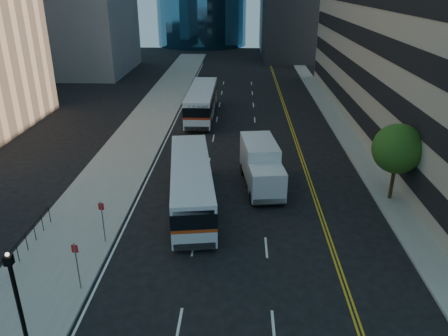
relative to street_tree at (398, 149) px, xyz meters
name	(u,v)px	position (x,y,z in m)	size (l,w,h in m)	color
ground	(258,269)	(-9.00, -8.00, -3.64)	(160.00, 160.00, 0.00)	black
sidewalk_west	(149,121)	(-19.50, 17.00, -3.57)	(5.00, 90.00, 0.15)	gray
sidewalk_east	(338,123)	(0.00, 17.00, -3.57)	(2.00, 90.00, 0.15)	gray
street_tree	(398,149)	(0.00, 0.00, 0.00)	(3.20, 3.20, 5.10)	#332114
lamp_post	(18,302)	(-18.00, -14.00, -0.92)	(0.28, 0.28, 4.56)	black
bus_front	(191,183)	(-13.10, -1.31, -2.05)	(3.96, 11.49, 2.91)	silver
bus_rear	(202,101)	(-14.15, 18.97, -1.97)	(2.64, 11.87, 3.06)	white
box_truck	(261,165)	(-8.52, 1.74, -2.00)	(3.03, 6.74, 3.11)	silver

